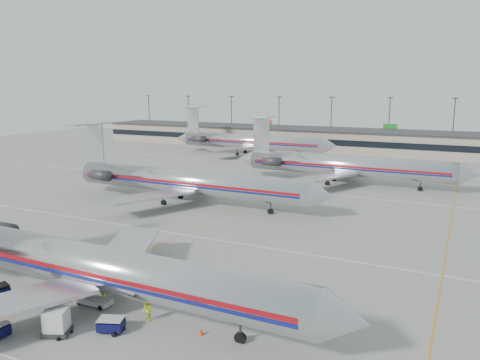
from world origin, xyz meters
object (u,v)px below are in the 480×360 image
Objects in this scene: jet_second_row at (182,181)px; belt_loader at (94,299)px; jet_foreground at (82,263)px; tug_center at (4,297)px; uld_container at (57,322)px.

jet_second_row reaches higher than belt_loader.
jet_foreground is 11.98× the size of belt_loader.
jet_foreground is 6.91m from tug_center.
uld_container is 0.61× the size of belt_loader.
uld_container is (7.34, -1.25, 0.11)m from tug_center.
jet_foreground is at bearing 55.01° from tug_center.
jet_foreground reaches higher than tug_center.
belt_loader reaches higher than tug_center.
belt_loader is at bearing 77.52° from uld_container.
jet_second_row is 17.41× the size of tug_center.
tug_center is 7.35m from belt_loader.
tug_center is (-5.23, -3.70, -2.58)m from jet_foreground.
uld_container is at bearing -66.90° from jet_foreground.
jet_second_row is at bearing 86.40° from uld_container.
belt_loader is at bearing 49.01° from tug_center.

